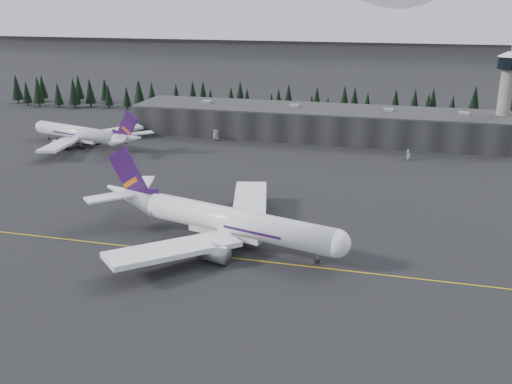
% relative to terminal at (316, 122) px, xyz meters
% --- Properties ---
extents(ground, '(1400.00, 1400.00, 0.00)m').
position_rel_terminal_xyz_m(ground, '(0.00, -125.00, -6.30)').
color(ground, black).
rests_on(ground, ground).
extents(taxiline, '(400.00, 0.40, 0.02)m').
position_rel_terminal_xyz_m(taxiline, '(0.00, -127.00, -6.29)').
color(taxiline, gold).
rests_on(taxiline, ground).
extents(terminal, '(160.00, 30.00, 12.60)m').
position_rel_terminal_xyz_m(terminal, '(0.00, 0.00, 0.00)').
color(terminal, black).
rests_on(terminal, ground).
extents(control_tower, '(10.00, 10.00, 37.70)m').
position_rel_terminal_xyz_m(control_tower, '(75.00, 3.00, 17.11)').
color(control_tower, gray).
rests_on(control_tower, ground).
extents(treeline, '(360.00, 20.00, 15.00)m').
position_rel_terminal_xyz_m(treeline, '(0.00, 37.00, 1.20)').
color(treeline, black).
rests_on(treeline, ground).
extents(mountain_ridge, '(4400.00, 900.00, 420.00)m').
position_rel_terminal_xyz_m(mountain_ridge, '(0.00, 875.00, -6.30)').
color(mountain_ridge, white).
rests_on(mountain_ridge, ground).
extents(jet_main, '(69.32, 63.10, 20.79)m').
position_rel_terminal_xyz_m(jet_main, '(-6.60, -118.17, -0.44)').
color(jet_main, white).
rests_on(jet_main, ground).
extents(jet_parked, '(57.96, 52.50, 17.44)m').
position_rel_terminal_xyz_m(jet_parked, '(-88.09, -40.36, -1.38)').
color(jet_parked, silver).
rests_on(jet_parked, ground).
extents(gse_vehicle_a, '(2.83, 5.06, 1.34)m').
position_rel_terminal_xyz_m(gse_vehicle_a, '(-40.17, -17.46, -5.63)').
color(gse_vehicle_a, silver).
rests_on(gse_vehicle_a, ground).
extents(gse_vehicle_b, '(4.20, 1.85, 1.41)m').
position_rel_terminal_xyz_m(gse_vehicle_b, '(39.22, -29.28, -5.60)').
color(gse_vehicle_b, white).
rests_on(gse_vehicle_b, ground).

